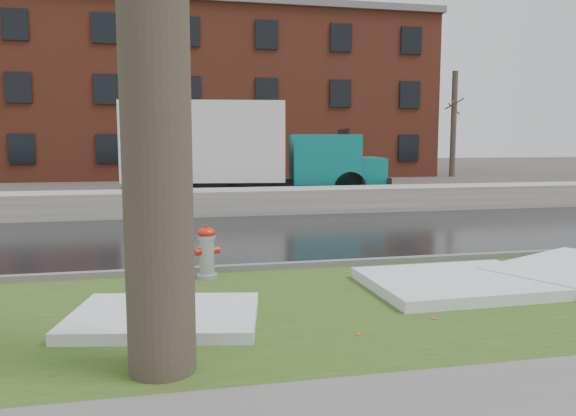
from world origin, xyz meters
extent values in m
plane|color=#47423D|center=(0.00, 0.00, 0.00)|extent=(120.00, 120.00, 0.00)
cube|color=#2A4517|center=(0.00, -1.25, 0.02)|extent=(60.00, 4.50, 0.04)
cube|color=black|center=(0.00, 4.50, 0.01)|extent=(60.00, 7.00, 0.03)
cube|color=slate|center=(0.00, 13.00, 0.01)|extent=(60.00, 9.00, 0.03)
cube|color=slate|center=(0.00, 1.00, 0.07)|extent=(60.00, 0.15, 0.14)
cube|color=#B5AFA5|center=(0.00, 8.70, 0.38)|extent=(60.00, 1.60, 0.75)
cube|color=brown|center=(2.00, 30.00, 5.00)|extent=(26.00, 12.00, 10.00)
cylinder|color=brown|center=(-6.00, 26.00, 3.25)|extent=(0.36, 0.36, 6.50)
cylinder|color=brown|center=(-6.00, 26.00, 4.20)|extent=(0.84, 1.62, 0.73)
cylinder|color=brown|center=(-6.00, 26.00, 5.10)|extent=(1.08, 1.26, 0.66)
cylinder|color=brown|center=(-6.00, 26.00, 3.60)|extent=(1.40, 0.61, 0.63)
cylinder|color=brown|center=(16.00, 24.00, 3.25)|extent=(0.36, 0.36, 6.50)
cylinder|color=brown|center=(16.00, 24.00, 4.20)|extent=(0.84, 1.62, 0.73)
cylinder|color=brown|center=(16.00, 24.00, 5.10)|extent=(1.08, 1.26, 0.66)
cylinder|color=brown|center=(16.00, 24.00, 3.60)|extent=(1.40, 0.61, 0.63)
cylinder|color=#A2A5AA|center=(-0.98, 0.60, 0.41)|extent=(0.30, 0.30, 0.73)
ellipsoid|color=red|center=(-0.98, 0.60, 0.77)|extent=(0.36, 0.36, 0.17)
cylinder|color=red|center=(-0.98, 0.60, 0.87)|extent=(0.07, 0.07, 0.05)
cylinder|color=red|center=(-1.13, 0.55, 0.48)|extent=(0.14, 0.14, 0.12)
cylinder|color=red|center=(-0.84, 0.65, 0.48)|extent=(0.14, 0.14, 0.12)
cylinder|color=#A2A5AA|center=(-1.03, 0.74, 0.48)|extent=(0.17, 0.15, 0.15)
cube|color=black|center=(1.18, 12.15, 0.68)|extent=(8.39, 2.19, 0.23)
cube|color=silver|center=(-0.16, 12.34, 2.19)|extent=(5.93, 3.36, 2.81)
cube|color=#0B6867|center=(4.11, 11.74, 1.56)|extent=(2.72, 2.81, 1.77)
cube|color=#0B6867|center=(5.61, 11.53, 1.14)|extent=(1.55, 2.44, 0.94)
cube|color=black|center=(4.84, 11.64, 2.19)|extent=(0.37, 2.07, 0.94)
cube|color=black|center=(-3.56, 12.82, 0.34)|extent=(1.94, 1.48, 0.70)
cylinder|color=black|center=(4.74, 10.55, 0.57)|extent=(1.18, 0.47, 1.14)
cylinder|color=black|center=(5.04, 12.72, 0.57)|extent=(1.18, 0.47, 1.14)
cylinder|color=black|center=(0.00, 11.22, 0.57)|extent=(1.18, 0.47, 1.14)
cylinder|color=black|center=(0.30, 13.38, 0.57)|extent=(1.18, 0.47, 1.14)
cylinder|color=black|center=(-1.65, 11.45, 0.57)|extent=(1.18, 0.47, 1.14)
cylinder|color=black|center=(-1.35, 13.61, 0.57)|extent=(1.18, 0.47, 1.14)
imported|color=black|center=(-2.25, 9.30, 1.64)|extent=(0.71, 0.52, 1.79)
cube|color=silver|center=(2.60, -0.82, 0.12)|extent=(2.63, 2.05, 0.16)
cube|color=silver|center=(-1.64, -1.51, 0.11)|extent=(2.46, 1.99, 0.14)
cube|color=silver|center=(4.85, -0.56, 0.13)|extent=(3.30, 2.81, 0.18)
camera|label=1|loc=(-1.59, -8.22, 2.21)|focal=35.00mm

